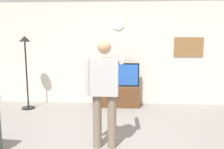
% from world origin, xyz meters
% --- Properties ---
extents(back_wall, '(6.40, 0.10, 2.70)m').
position_xyz_m(back_wall, '(0.00, 2.95, 1.35)').
color(back_wall, silver).
rests_on(back_wall, ground_plane).
extents(tv_stand, '(1.11, 0.44, 0.52)m').
position_xyz_m(tv_stand, '(0.12, 2.60, 0.26)').
color(tv_stand, brown).
rests_on(tv_stand, ground_plane).
extents(television, '(1.09, 0.07, 0.60)m').
position_xyz_m(television, '(0.12, 2.65, 0.82)').
color(television, black).
rests_on(television, tv_stand).
extents(wall_clock, '(0.28, 0.03, 0.28)m').
position_xyz_m(wall_clock, '(0.12, 2.89, 2.12)').
color(wall_clock, white).
extents(framed_picture, '(0.76, 0.04, 0.51)m').
position_xyz_m(framed_picture, '(1.96, 2.90, 1.54)').
color(framed_picture, olive).
extents(floor_lamp, '(0.32, 0.32, 1.81)m').
position_xyz_m(floor_lamp, '(-2.14, 2.28, 1.30)').
color(floor_lamp, black).
rests_on(floor_lamp, ground_plane).
extents(person_standing_nearer_lamp, '(0.61, 0.78, 1.71)m').
position_xyz_m(person_standing_nearer_lamp, '(-0.04, 0.31, 0.97)').
color(person_standing_nearer_lamp, '#7A6B56').
rests_on(person_standing_nearer_lamp, ground_plane).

